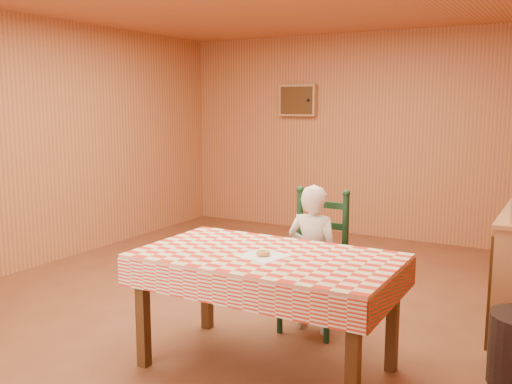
% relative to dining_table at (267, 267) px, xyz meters
% --- Properties ---
extents(ground, '(6.00, 6.00, 0.00)m').
position_rel_dining_table_xyz_m(ground, '(-0.75, 0.98, -0.69)').
color(ground, brown).
rests_on(ground, ground).
extents(cabin_walls, '(5.10, 6.05, 2.65)m').
position_rel_dining_table_xyz_m(cabin_walls, '(-0.75, 1.51, 1.14)').
color(cabin_walls, '#B46E41').
rests_on(cabin_walls, ground).
extents(dining_table, '(1.66, 0.96, 0.77)m').
position_rel_dining_table_xyz_m(dining_table, '(0.00, 0.00, 0.00)').
color(dining_table, '#452A12').
rests_on(dining_table, ground).
extents(ladder_chair, '(0.44, 0.40, 1.08)m').
position_rel_dining_table_xyz_m(ladder_chair, '(0.00, 0.79, -0.18)').
color(ladder_chair, black).
rests_on(ladder_chair, ground).
extents(seated_child, '(0.41, 0.27, 1.12)m').
position_rel_dining_table_xyz_m(seated_child, '(-0.00, 0.73, -0.13)').
color(seated_child, silver).
rests_on(seated_child, ground).
extents(napkin, '(0.32, 0.32, 0.00)m').
position_rel_dining_table_xyz_m(napkin, '(-0.00, -0.05, 0.08)').
color(napkin, white).
rests_on(napkin, dining_table).
extents(donut, '(0.12, 0.12, 0.03)m').
position_rel_dining_table_xyz_m(donut, '(-0.00, -0.05, 0.10)').
color(donut, '#CE974A').
rests_on(donut, napkin).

